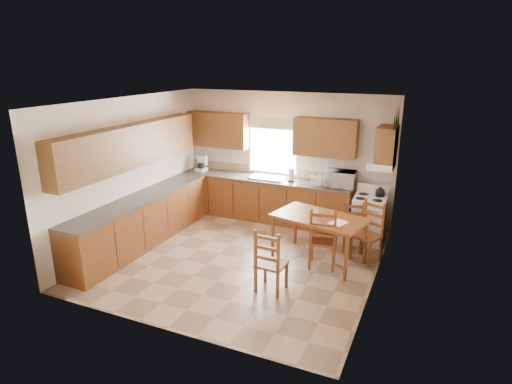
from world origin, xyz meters
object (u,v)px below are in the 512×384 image
at_px(chair_near_right, 271,260).
at_px(chair_far_left, 353,228).
at_px(stove, 368,220).
at_px(chair_near_left, 323,237).
at_px(dining_table, 318,239).
at_px(chair_far_right, 367,232).
at_px(microwave, 340,179).

height_order(chair_near_right, chair_far_left, chair_near_right).
relative_size(stove, chair_near_left, 0.82).
height_order(dining_table, chair_near_right, chair_near_right).
bearing_deg(dining_table, chair_far_left, 67.38).
xyz_separation_m(chair_near_left, chair_far_left, (0.34, 0.81, -0.09)).
distance_m(stove, chair_near_left, 1.44).
distance_m(dining_table, chair_far_left, 0.79).
relative_size(chair_far_left, chair_far_right, 0.84).
relative_size(dining_table, chair_near_right, 1.52).
bearing_deg(chair_far_right, chair_near_left, -115.92).
bearing_deg(microwave, stove, -26.69).
bearing_deg(dining_table, stove, 74.92).
height_order(stove, chair_near_right, chair_near_right).
relative_size(microwave, chair_near_left, 0.52).
height_order(chair_near_left, chair_far_left, chair_near_left).
bearing_deg(chair_far_left, microwave, 107.60).
bearing_deg(microwave, chair_far_left, -61.68).
xyz_separation_m(dining_table, chair_near_left, (0.13, -0.18, 0.12)).
xyz_separation_m(dining_table, chair_near_right, (-0.37, -1.25, 0.09)).
height_order(microwave, chair_near_left, microwave).
height_order(stove, chair_far_left, chair_far_left).
relative_size(chair_near_left, chair_far_right, 1.02).
bearing_deg(microwave, chair_far_right, -57.20).
bearing_deg(stove, dining_table, -121.71).
relative_size(dining_table, chair_near_left, 1.43).
xyz_separation_m(stove, chair_far_right, (0.11, -0.82, 0.09)).
distance_m(microwave, chair_far_left, 1.17).
relative_size(chair_near_left, chair_far_left, 1.22).
distance_m(stove, chair_near_right, 2.62).
bearing_deg(chair_near_right, chair_far_left, -111.24).
xyz_separation_m(chair_far_left, chair_far_right, (0.28, -0.29, 0.08)).
bearing_deg(stove, chair_far_right, -85.38).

